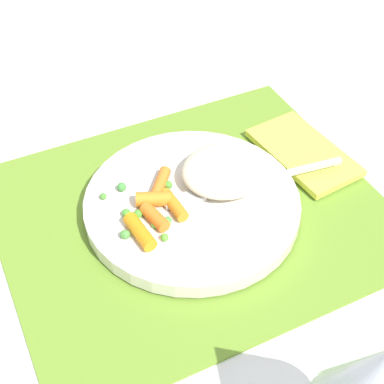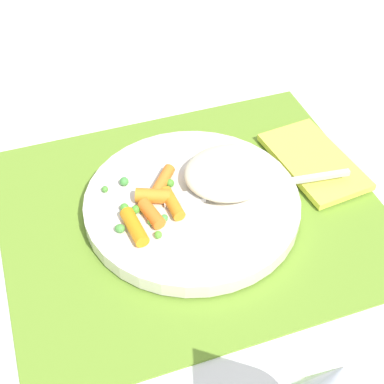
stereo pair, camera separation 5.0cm
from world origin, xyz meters
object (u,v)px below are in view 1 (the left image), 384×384
carrot_portion (155,208)px  fork (237,186)px  napkin (304,152)px  plate (192,204)px  rice_mound (227,169)px

carrot_portion → fork: 0.10m
fork → napkin: bearing=-164.6°
plate → carrot_portion: 0.05m
plate → fork: size_ratio=1.10×
plate → napkin: size_ratio=1.72×
rice_mound → fork: (-0.00, 0.02, -0.01)m
plate → rice_mound: (-0.05, -0.01, 0.02)m
plate → rice_mound: size_ratio=2.30×
rice_mound → carrot_portion: 0.09m
carrot_portion → fork: bearing=177.3°
napkin → rice_mound: bearing=6.3°
carrot_portion → plate: bearing=-177.7°
napkin → plate: bearing=8.5°
plate → fork: bearing=173.2°
rice_mound → carrot_portion: bearing=8.3°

